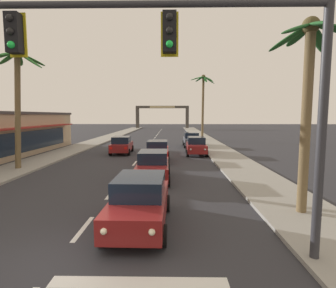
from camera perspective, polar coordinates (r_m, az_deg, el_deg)
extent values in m
plane|color=#2D2D33|center=(7.81, -23.24, -22.84)|extent=(220.00, 220.00, 0.00)
cube|color=gray|center=(26.90, 11.36, -1.82)|extent=(3.20, 110.00, 0.14)
cube|color=gray|center=(28.55, -21.16, -1.66)|extent=(3.20, 110.00, 0.14)
cube|color=silver|center=(9.69, -17.57, -16.73)|extent=(0.16, 2.00, 0.01)
cube|color=silver|center=(13.37, -11.99, -10.17)|extent=(0.16, 2.00, 0.01)
cube|color=silver|center=(17.21, -8.96, -6.44)|extent=(0.16, 2.00, 0.01)
cube|color=silver|center=(21.14, -7.08, -4.07)|extent=(0.16, 2.00, 0.01)
cube|color=silver|center=(25.10, -5.79, -2.45)|extent=(0.16, 2.00, 0.01)
cube|color=silver|center=(29.08, -4.86, -1.27)|extent=(0.16, 2.00, 0.01)
cube|color=silver|center=(33.09, -4.15, -0.37)|extent=(0.16, 2.00, 0.01)
cube|color=silver|center=(37.10, -3.59, 0.33)|extent=(0.16, 2.00, 0.01)
cube|color=silver|center=(41.12, -3.15, 0.90)|extent=(0.16, 2.00, 0.01)
cube|color=silver|center=(45.14, -2.78, 1.36)|extent=(0.16, 2.00, 0.01)
cube|color=silver|center=(49.17, -2.47, 1.75)|extent=(0.16, 2.00, 0.01)
cube|color=silver|center=(53.20, -2.21, 2.08)|extent=(0.16, 2.00, 0.01)
cube|color=silver|center=(57.24, -1.99, 2.37)|extent=(0.16, 2.00, 0.01)
cube|color=silver|center=(61.27, -1.79, 2.61)|extent=(0.16, 2.00, 0.01)
cube|color=silver|center=(65.31, -1.62, 2.83)|extent=(0.16, 2.00, 0.01)
cube|color=silver|center=(69.35, -1.47, 3.02)|extent=(0.16, 2.00, 0.01)
cube|color=silver|center=(73.39, -1.34, 3.19)|extent=(0.16, 2.00, 0.01)
cube|color=silver|center=(6.76, -6.20, -27.23)|extent=(4.00, 0.44, 0.01)
cylinder|color=#2D2D33|center=(7.45, 29.90, 2.75)|extent=(0.22, 0.22, 6.77)
cylinder|color=#2D2D33|center=(7.25, -16.10, 26.61)|extent=(11.01, 0.16, 0.16)
cube|color=black|center=(6.77, 0.33, 22.65)|extent=(0.32, 0.26, 0.92)
sphere|color=black|center=(6.73, 0.32, 25.43)|extent=(0.17, 0.17, 0.17)
sphere|color=black|center=(6.64, 0.32, 22.99)|extent=(0.17, 0.17, 0.17)
sphere|color=#1EE54C|center=(6.56, 0.32, 20.48)|extent=(0.17, 0.17, 0.17)
cube|color=yellow|center=(6.93, 0.35, 22.26)|extent=(0.42, 0.03, 1.04)
cube|color=black|center=(7.74, -29.94, 19.74)|extent=(0.32, 0.26, 0.92)
sphere|color=black|center=(7.70, -30.64, 22.10)|extent=(0.17, 0.17, 0.17)
sphere|color=black|center=(7.62, -30.51, 19.94)|extent=(0.17, 0.17, 0.17)
sphere|color=#1EE54C|center=(7.55, -30.38, 17.74)|extent=(0.17, 0.17, 0.17)
cube|color=yellow|center=(7.88, -29.29, 19.52)|extent=(0.42, 0.03, 1.04)
cube|color=maroon|center=(9.29, -6.06, -13.01)|extent=(1.84, 4.33, 0.72)
cube|color=black|center=(9.23, -5.98, -8.72)|extent=(1.64, 2.23, 0.64)
cylinder|color=black|center=(8.03, -1.08, -18.91)|extent=(0.23, 0.64, 0.64)
cylinder|color=black|center=(8.30, -13.70, -18.24)|extent=(0.23, 0.64, 0.64)
cylinder|color=black|center=(10.67, -0.25, -12.46)|extent=(0.23, 0.64, 0.64)
cylinder|color=black|center=(10.87, -9.58, -12.19)|extent=(0.23, 0.64, 0.64)
sphere|color=#F9EFC6|center=(7.19, -3.46, -18.20)|extent=(0.18, 0.18, 0.18)
sphere|color=#F9EFC6|center=(7.40, -13.54, -17.62)|extent=(0.18, 0.18, 0.18)
cube|color=red|center=(11.26, -1.14, -9.03)|extent=(0.24, 0.06, 0.20)
cube|color=red|center=(11.40, -7.86, -8.89)|extent=(0.24, 0.06, 0.20)
cube|color=maroon|center=(15.46, -3.19, -5.25)|extent=(1.84, 4.33, 0.72)
cube|color=black|center=(15.48, -3.18, -2.67)|extent=(1.64, 2.23, 0.64)
cylinder|color=black|center=(14.13, 0.03, -7.82)|extent=(0.23, 0.64, 0.64)
cylinder|color=black|center=(14.23, -7.00, -7.76)|extent=(0.23, 0.64, 0.64)
cylinder|color=black|center=(16.90, 0.01, -5.51)|extent=(0.23, 0.64, 0.64)
cylinder|color=black|center=(16.98, -5.84, -5.48)|extent=(0.23, 0.64, 0.64)
sphere|color=#F9EFC6|center=(13.30, -1.02, -6.75)|extent=(0.18, 0.18, 0.18)
sphere|color=#F9EFC6|center=(13.37, -6.37, -6.72)|extent=(0.18, 0.18, 0.18)
cube|color=red|center=(17.54, -0.65, -3.55)|extent=(0.24, 0.06, 0.20)
cube|color=red|center=(17.60, -4.96, -3.53)|extent=(0.24, 0.06, 0.20)
cube|color=red|center=(21.76, -2.27, -1.93)|extent=(1.81, 4.32, 0.72)
cube|color=black|center=(21.83, -2.26, -0.11)|extent=(1.62, 2.22, 0.64)
cylinder|color=black|center=(20.40, -0.02, -3.50)|extent=(0.23, 0.64, 0.64)
cylinder|color=black|center=(20.48, -4.86, -3.48)|extent=(0.23, 0.64, 0.64)
cylinder|color=black|center=(23.20, 0.02, -2.33)|extent=(0.23, 0.64, 0.64)
cylinder|color=black|center=(23.27, -4.23, -2.32)|extent=(0.23, 0.64, 0.64)
sphere|color=#F9EFC6|center=(19.59, -0.74, -2.59)|extent=(0.18, 0.18, 0.18)
sphere|color=#F9EFC6|center=(19.65, -4.36, -2.58)|extent=(0.18, 0.18, 0.18)
cube|color=red|center=(23.87, -0.45, -0.98)|extent=(0.24, 0.06, 0.20)
cube|color=red|center=(23.93, -3.62, -0.97)|extent=(0.24, 0.06, 0.20)
cube|color=maroon|center=(26.66, -9.79, -0.54)|extent=(1.93, 4.37, 0.72)
cube|color=black|center=(26.44, -9.86, 0.89)|extent=(1.68, 2.26, 0.64)
cylinder|color=black|center=(28.23, -11.08, -0.93)|extent=(0.24, 0.65, 0.64)
cylinder|color=black|center=(27.99, -7.60, -0.93)|extent=(0.24, 0.65, 0.64)
cylinder|color=black|center=(25.46, -12.17, -1.71)|extent=(0.24, 0.65, 0.64)
cylinder|color=black|center=(25.19, -8.31, -1.72)|extent=(0.24, 0.65, 0.64)
sphere|color=#B2B2AD|center=(28.88, -10.38, 0.11)|extent=(0.18, 0.18, 0.18)
sphere|color=#B2B2AD|center=(28.71, -7.93, 0.12)|extent=(0.18, 0.18, 0.18)
cube|color=red|center=(24.64, -12.05, -0.89)|extent=(0.24, 0.07, 0.20)
cube|color=red|center=(24.43, -9.01, -0.89)|extent=(0.24, 0.07, 0.20)
cube|color=#4C515B|center=(32.16, 4.99, 0.65)|extent=(1.80, 4.32, 0.72)
cube|color=black|center=(32.25, 4.98, 1.88)|extent=(1.62, 2.21, 0.64)
cylinder|color=black|center=(30.87, 6.79, -0.27)|extent=(0.23, 0.64, 0.64)
cylinder|color=black|center=(30.73, 3.59, -0.27)|extent=(0.23, 0.64, 0.64)
cylinder|color=black|center=(33.68, 6.26, 0.26)|extent=(0.23, 0.64, 0.64)
cylinder|color=black|center=(33.55, 3.33, 0.27)|extent=(0.23, 0.64, 0.64)
sphere|color=#B2B2AD|center=(30.06, 6.50, 0.41)|extent=(0.18, 0.18, 0.18)
sphere|color=#B2B2AD|center=(29.95, 4.14, 0.41)|extent=(0.18, 0.18, 0.18)
cube|color=red|center=(34.35, 5.81, 1.15)|extent=(0.24, 0.06, 0.20)
cube|color=red|center=(34.25, 3.61, 1.16)|extent=(0.24, 0.06, 0.20)
cube|color=maroon|center=(25.70, 6.01, -0.73)|extent=(1.85, 4.34, 0.72)
cube|color=black|center=(25.78, 6.01, 0.81)|extent=(1.65, 2.23, 0.64)
cylinder|color=black|center=(24.42, 8.24, -1.97)|extent=(0.23, 0.64, 0.64)
cylinder|color=black|center=(24.30, 4.19, -1.96)|extent=(0.23, 0.64, 0.64)
cylinder|color=black|center=(27.22, 7.62, -1.13)|extent=(0.23, 0.64, 0.64)
cylinder|color=black|center=(27.11, 3.99, -1.12)|extent=(0.23, 0.64, 0.64)
sphere|color=#B2B2AD|center=(23.60, 7.86, -1.16)|extent=(0.18, 0.18, 0.18)
sphere|color=#B2B2AD|center=(23.51, 4.86, -1.16)|extent=(0.18, 0.18, 0.18)
cube|color=red|center=(27.88, 7.07, 0.00)|extent=(0.24, 0.07, 0.20)
cube|color=red|center=(27.80, 4.36, 0.01)|extent=(0.24, 0.07, 0.20)
cylinder|color=brown|center=(20.68, -29.32, 5.75)|extent=(0.77, 0.37, 7.75)
ellipsoid|color=#2D702D|center=(20.36, -27.36, 15.58)|extent=(1.87, 0.69, 1.19)
ellipsoid|color=#2D702D|center=(21.42, -26.98, 15.74)|extent=(1.37, 1.93, 0.73)
ellipsoid|color=#2D702D|center=(21.90, -29.07, 15.47)|extent=(1.17, 2.01, 0.69)
ellipsoid|color=#2D702D|center=(21.73, -30.87, 15.36)|extent=(1.98, 1.23, 0.76)
ellipsoid|color=#2D702D|center=(21.15, -32.03, 15.52)|extent=(2.02, 0.98, 0.80)
ellipsoid|color=#2D702D|center=(20.17, -31.12, 16.10)|extent=(0.65, 2.03, 0.78)
ellipsoid|color=#2D702D|center=(19.97, -29.08, 16.45)|extent=(1.51, 1.87, 0.70)
sphere|color=#4C4223|center=(20.98, -29.41, 16.53)|extent=(0.60, 0.60, 0.60)
cylinder|color=brown|center=(10.91, 27.25, 3.72)|extent=(0.37, 0.35, 6.78)
ellipsoid|color=#1E5123|center=(11.57, 31.89, 20.00)|extent=(1.63, 0.57, 0.56)
ellipsoid|color=#1E5123|center=(11.88, 29.30, 18.81)|extent=(1.36, 1.28, 0.92)
ellipsoid|color=#1E5123|center=(11.95, 25.93, 19.93)|extent=(0.55, 1.63, 0.51)
ellipsoid|color=#1E5123|center=(11.43, 24.28, 19.78)|extent=(1.42, 1.26, 0.85)
ellipsoid|color=#1E5123|center=(10.67, 25.73, 21.26)|extent=(1.55, 1.15, 0.67)
ellipsoid|color=#1E5123|center=(10.59, 29.57, 21.43)|extent=(0.59, 1.62, 0.59)
ellipsoid|color=#1E5123|center=(10.91, 31.64, 20.53)|extent=(1.16, 1.53, 0.71)
sphere|color=#4C4223|center=(11.34, 28.11, 21.36)|extent=(0.60, 0.60, 0.60)
cylinder|color=brown|center=(40.53, 7.40, 7.39)|extent=(0.40, 0.34, 9.34)
ellipsoid|color=#236028|center=(41.04, 8.70, 13.29)|extent=(1.78, 0.58, 1.17)
ellipsoid|color=#236028|center=(41.61, 8.44, 13.63)|extent=(1.72, 1.61, 0.57)
ellipsoid|color=#236028|center=(41.83, 7.58, 13.54)|extent=(0.67, 1.98, 0.65)
ellipsoid|color=#236028|center=(41.62, 6.71, 13.56)|extent=(1.35, 1.85, 0.70)
ellipsoid|color=#236028|center=(41.00, 6.17, 13.73)|extent=(1.99, 0.81, 0.63)
ellipsoid|color=#236028|center=(40.47, 6.31, 13.77)|extent=(1.95, 1.05, 0.71)
ellipsoid|color=#236028|center=(40.01, 7.02, 13.91)|extent=(1.26, 1.91, 0.64)
ellipsoid|color=#236028|center=(40.05, 7.87, 13.49)|extent=(0.68, 1.79, 1.17)
ellipsoid|color=#236028|center=(40.39, 8.60, 13.51)|extent=(1.65, 1.47, 1.05)
sphere|color=#4C4223|center=(40.91, 7.54, 14.01)|extent=(0.60, 0.60, 0.60)
cube|color=maroon|center=(24.84, -29.68, 2.88)|extent=(1.00, 21.90, 0.12)
cube|color=black|center=(25.14, -30.38, -0.03)|extent=(0.06, 20.61, 1.80)
cube|color=#423D38|center=(78.10, -6.50, 5.44)|extent=(0.90, 0.90, 5.78)
cube|color=#423D38|center=(77.56, 4.10, 5.46)|extent=(0.90, 0.90, 5.78)
cube|color=#423D38|center=(77.54, -1.23, 7.87)|extent=(15.22, 0.60, 0.70)
cube|color=tan|center=(77.22, -1.23, 7.88)|extent=(7.16, 0.08, 0.56)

